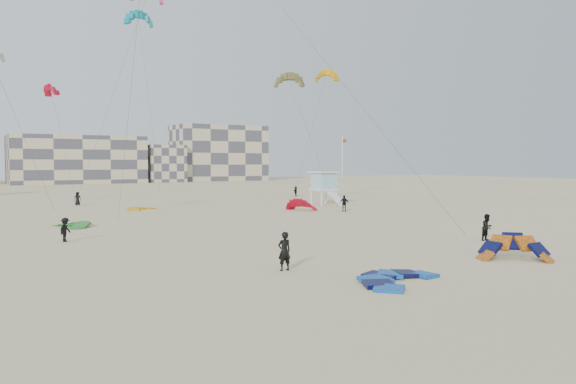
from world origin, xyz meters
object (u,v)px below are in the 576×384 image
kite_ground_blue (397,282)px  kitesurfer_main (284,251)px  kite_ground_orange (515,260)px  lifeguard_tower_near (324,188)px

kite_ground_blue → kitesurfer_main: size_ratio=2.27×
kite_ground_orange → kitesurfer_main: bearing=-154.1°
kite_ground_blue → lifeguard_tower_near: 45.18m
kite_ground_blue → lifeguard_tower_near: (22.53, 39.10, 2.06)m
kite_ground_orange → lifeguard_tower_near: lifeguard_tower_near is taller
kitesurfer_main → lifeguard_tower_near: (25.50, 34.29, 1.11)m
kite_ground_blue → kite_ground_orange: 9.30m
kitesurfer_main → lifeguard_tower_near: lifeguard_tower_near is taller
kite_ground_blue → kitesurfer_main: kitesurfer_main is taller
kitesurfer_main → kite_ground_orange: bearing=164.2°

